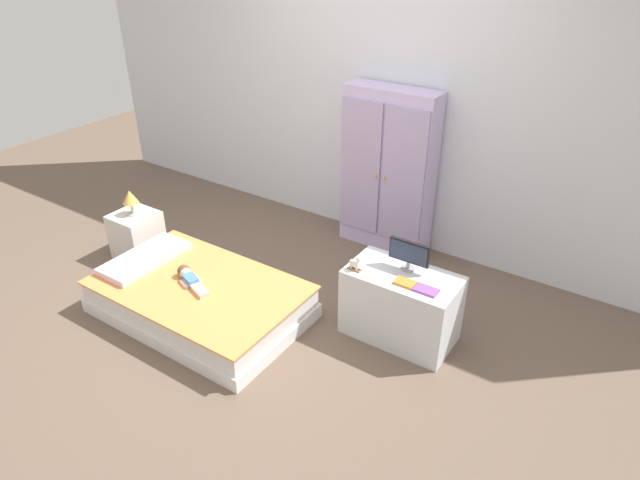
{
  "coord_description": "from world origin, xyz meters",
  "views": [
    {
      "loc": [
        2.19,
        -2.57,
        2.57
      ],
      "look_at": [
        0.26,
        0.31,
        0.57
      ],
      "focal_mm": 31.06,
      "sensor_mm": 36.0,
      "label": 1
    }
  ],
  "objects": [
    {
      "name": "ground_plane",
      "position": [
        0.0,
        0.0,
        -0.01
      ],
      "size": [
        10.0,
        10.0,
        0.02
      ],
      "primitive_type": "cube",
      "color": "brown"
    },
    {
      "name": "back_wall",
      "position": [
        0.0,
        1.57,
        1.35
      ],
      "size": [
        6.4,
        0.05,
        2.7
      ],
      "primitive_type": "cube",
      "color": "silver",
      "rests_on": "ground_plane"
    },
    {
      "name": "bed",
      "position": [
        -0.41,
        -0.29,
        0.13
      ],
      "size": [
        1.53,
        0.96,
        0.27
      ],
      "color": "white",
      "rests_on": "ground_plane"
    },
    {
      "name": "pillow",
      "position": [
        -0.98,
        -0.29,
        0.3
      ],
      "size": [
        0.32,
        0.69,
        0.05
      ],
      "primitive_type": "cube",
      "color": "silver",
      "rests_on": "bed"
    },
    {
      "name": "doll",
      "position": [
        -0.5,
        -0.3,
        0.31
      ],
      "size": [
        0.38,
        0.2,
        0.1
      ],
      "color": "#4C84C6",
      "rests_on": "bed"
    },
    {
      "name": "nightstand",
      "position": [
        -1.45,
        0.02,
        0.21
      ],
      "size": [
        0.35,
        0.35,
        0.41
      ],
      "primitive_type": "cube",
      "color": "silver",
      "rests_on": "ground_plane"
    },
    {
      "name": "table_lamp",
      "position": [
        -1.45,
        0.02,
        0.56
      ],
      "size": [
        0.13,
        0.13,
        0.22
      ],
      "color": "#B7B2AD",
      "rests_on": "nightstand"
    },
    {
      "name": "wardrobe",
      "position": [
        0.23,
        1.4,
        0.72
      ],
      "size": [
        0.8,
        0.29,
        1.43
      ],
      "color": "silver",
      "rests_on": "ground_plane"
    },
    {
      "name": "tv_stand",
      "position": [
        0.93,
        0.31,
        0.26
      ],
      "size": [
        0.76,
        0.42,
        0.52
      ],
      "primitive_type": "cube",
      "color": "silver",
      "rests_on": "ground_plane"
    },
    {
      "name": "tv_monitor",
      "position": [
        0.93,
        0.38,
        0.64
      ],
      "size": [
        0.29,
        0.1,
        0.22
      ],
      "color": "#99999E",
      "rests_on": "tv_stand"
    },
    {
      "name": "rocking_horse_toy",
      "position": [
        0.64,
        0.18,
        0.57
      ],
      "size": [
        0.09,
        0.04,
        0.11
      ],
      "color": "#8E6642",
      "rests_on": "tv_stand"
    },
    {
      "name": "book_orange",
      "position": [
        0.99,
        0.22,
        0.52
      ],
      "size": [
        0.14,
        0.09,
        0.02
      ],
      "primitive_type": "cube",
      "color": "orange",
      "rests_on": "tv_stand"
    },
    {
      "name": "book_purple",
      "position": [
        1.14,
        0.22,
        0.52
      ],
      "size": [
        0.15,
        0.09,
        0.02
      ],
      "primitive_type": "cube",
      "color": "#8E51B2",
      "rests_on": "tv_stand"
    }
  ]
}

